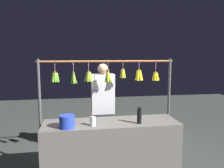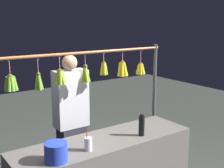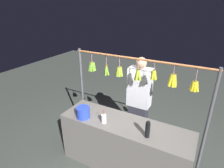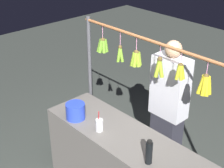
{
  "view_description": "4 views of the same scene",
  "coord_description": "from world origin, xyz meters",
  "views": [
    {
      "loc": [
        0.48,
        3.04,
        1.8
      ],
      "look_at": [
        -0.01,
        0.0,
        1.38
      ],
      "focal_mm": 35.05,
      "sensor_mm": 36.0,
      "label": 1
    },
    {
      "loc": [
        1.63,
        2.44,
        2.05
      ],
      "look_at": [
        -0.09,
        0.0,
        1.41
      ],
      "focal_mm": 48.35,
      "sensor_mm": 36.0,
      "label": 2
    },
    {
      "loc": [
        -0.93,
        2.08,
        2.43
      ],
      "look_at": [
        0.21,
        0.0,
        1.41
      ],
      "focal_mm": 30.01,
      "sensor_mm": 36.0,
      "label": 3
    },
    {
      "loc": [
        -1.88,
        1.95,
        2.8
      ],
      "look_at": [
        0.23,
        0.0,
        1.33
      ],
      "focal_mm": 54.39,
      "sensor_mm": 36.0,
      "label": 4
    }
  ],
  "objects": [
    {
      "name": "blue_bucket",
      "position": [
        0.62,
        0.16,
        0.91
      ],
      "size": [
        0.2,
        0.2,
        0.17
      ],
      "primitive_type": "cylinder",
      "color": "blue",
      "rests_on": "market_counter"
    },
    {
      "name": "drink_cup",
      "position": [
        0.28,
        0.13,
        0.89
      ],
      "size": [
        0.08,
        0.08,
        0.22
      ],
      "color": "silver",
      "rests_on": "market_counter"
    },
    {
      "name": "market_counter",
      "position": [
        0.0,
        0.0,
        0.41
      ],
      "size": [
        1.96,
        0.57,
        0.83
      ],
      "primitive_type": "cube",
      "color": "#66605B",
      "rests_on": "ground"
    },
    {
      "name": "water_bottle",
      "position": [
        -0.38,
        0.13,
        0.94
      ],
      "size": [
        0.06,
        0.06,
        0.24
      ],
      "color": "black",
      "rests_on": "market_counter"
    },
    {
      "name": "vendor_person",
      "position": [
        0.04,
        -0.67,
        0.82
      ],
      "size": [
        0.39,
        0.21,
        1.65
      ],
      "color": "#2D2D38",
      "rests_on": "ground"
    },
    {
      "name": "display_rack",
      "position": [
        0.01,
        -0.4,
        1.27
      ],
      "size": [
        2.17,
        0.14,
        1.73
      ],
      "color": "#4C4C51",
      "rests_on": "ground"
    }
  ]
}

